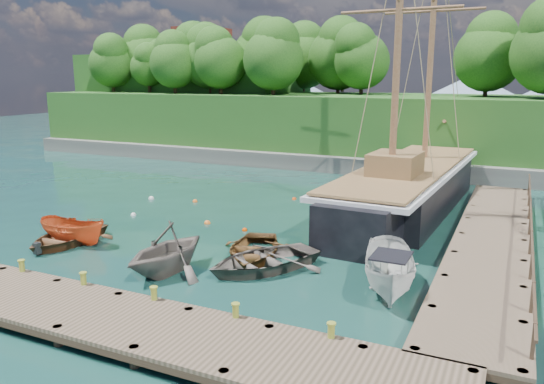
% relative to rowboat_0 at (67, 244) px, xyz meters
% --- Properties ---
extents(ground, '(160.00, 160.00, 0.00)m').
position_rel_rowboat_0_xyz_m(ground, '(6.53, 0.58, 0.00)').
color(ground, '#18372C').
rests_on(ground, ground).
extents(dock_near, '(20.00, 3.20, 1.10)m').
position_rel_rowboat_0_xyz_m(dock_near, '(8.53, -5.92, 0.43)').
color(dock_near, '#473C2C').
rests_on(dock_near, ground).
extents(dock_east, '(3.20, 24.00, 1.10)m').
position_rel_rowboat_0_xyz_m(dock_east, '(18.03, 7.58, 0.43)').
color(dock_east, '#473C2C').
rests_on(dock_east, ground).
extents(bollard_0, '(0.26, 0.26, 0.45)m').
position_rel_rowboat_0_xyz_m(bollard_0, '(2.53, -4.52, 0.00)').
color(bollard_0, olive).
rests_on(bollard_0, ground).
extents(bollard_1, '(0.26, 0.26, 0.45)m').
position_rel_rowboat_0_xyz_m(bollard_1, '(5.53, -4.52, 0.00)').
color(bollard_1, olive).
rests_on(bollard_1, ground).
extents(bollard_2, '(0.26, 0.26, 0.45)m').
position_rel_rowboat_0_xyz_m(bollard_2, '(8.53, -4.52, 0.00)').
color(bollard_2, olive).
rests_on(bollard_2, ground).
extents(bollard_3, '(0.26, 0.26, 0.45)m').
position_rel_rowboat_0_xyz_m(bollard_3, '(11.53, -4.52, 0.00)').
color(bollard_3, olive).
rests_on(bollard_3, ground).
extents(bollard_4, '(0.26, 0.26, 0.45)m').
position_rel_rowboat_0_xyz_m(bollard_4, '(14.53, -4.52, 0.00)').
color(bollard_4, olive).
rests_on(bollard_4, ground).
extents(rowboat_0, '(3.19, 4.40, 0.89)m').
position_rel_rowboat_0_xyz_m(rowboat_0, '(0.00, 0.00, 0.00)').
color(rowboat_0, brown).
rests_on(rowboat_0, ground).
extents(rowboat_1, '(3.95, 4.45, 2.17)m').
position_rel_rowboat_0_xyz_m(rowboat_1, '(6.48, -1.03, 0.00)').
color(rowboat_1, '#6B5F57').
rests_on(rowboat_1, ground).
extents(rowboat_2, '(4.32, 5.18, 0.92)m').
position_rel_rowboat_0_xyz_m(rowboat_2, '(8.79, 1.97, 0.00)').
color(rowboat_2, '#4D3116').
rests_on(rowboat_2, ground).
extents(rowboat_3, '(5.52, 6.01, 1.02)m').
position_rel_rowboat_0_xyz_m(rowboat_3, '(9.77, 0.88, 0.00)').
color(rowboat_3, '#59504A').
rests_on(rowboat_3, ground).
extents(motorboat_orange, '(3.67, 1.39, 1.41)m').
position_rel_rowboat_0_xyz_m(motorboat_orange, '(0.30, 0.17, 0.00)').
color(motorboat_orange, '#DE5725').
rests_on(motorboat_orange, ground).
extents(cabin_boat_white, '(2.93, 5.07, 1.84)m').
position_rel_rowboat_0_xyz_m(cabin_boat_white, '(14.99, 0.63, 0.00)').
color(cabin_boat_white, silver).
rests_on(cabin_boat_white, ground).
extents(schooner, '(5.96, 27.03, 19.71)m').
position_rel_rowboat_0_xyz_m(schooner, '(13.09, 13.57, 1.09)').
color(schooner, black).
rests_on(schooner, ground).
extents(mooring_buoy_0, '(0.30, 0.30, 0.30)m').
position_rel_rowboat_0_xyz_m(mooring_buoy_0, '(-0.53, 5.41, 0.00)').
color(mooring_buoy_0, white).
rests_on(mooring_buoy_0, ground).
extents(mooring_buoy_1, '(0.34, 0.34, 0.34)m').
position_rel_rowboat_0_xyz_m(mooring_buoy_1, '(4.13, 5.72, 0.00)').
color(mooring_buoy_1, orange).
rests_on(mooring_buoy_1, ground).
extents(mooring_buoy_2, '(0.27, 0.27, 0.27)m').
position_rel_rowboat_0_xyz_m(mooring_buoy_2, '(6.54, 5.40, 0.00)').
color(mooring_buoy_2, '#DC3F00').
rests_on(mooring_buoy_2, ground).
extents(mooring_buoy_3, '(0.29, 0.29, 0.29)m').
position_rel_rowboat_0_xyz_m(mooring_buoy_3, '(9.51, 8.59, 0.00)').
color(mooring_buoy_3, silver).
rests_on(mooring_buoy_3, ground).
extents(mooring_buoy_4, '(0.30, 0.30, 0.30)m').
position_rel_rowboat_0_xyz_m(mooring_buoy_4, '(0.78, 9.67, 0.00)').
color(mooring_buoy_4, orange).
rests_on(mooring_buoy_4, ground).
extents(mooring_buoy_5, '(0.28, 0.28, 0.28)m').
position_rel_rowboat_0_xyz_m(mooring_buoy_5, '(6.13, 12.87, 0.00)').
color(mooring_buoy_5, '#D7470F').
rests_on(mooring_buoy_5, ground).
extents(mooring_buoy_6, '(0.35, 0.35, 0.35)m').
position_rel_rowboat_0_xyz_m(mooring_buoy_6, '(-2.17, 9.13, 0.00)').
color(mooring_buoy_6, white).
rests_on(mooring_buoy_6, ground).
extents(headland, '(51.00, 19.31, 12.90)m').
position_rel_rowboat_0_xyz_m(headland, '(-6.35, 31.94, 5.54)').
color(headland, '#474744').
rests_on(headland, ground).
extents(distant_ridge, '(117.00, 40.00, 10.00)m').
position_rel_rowboat_0_xyz_m(distant_ridge, '(10.83, 70.58, 4.35)').
color(distant_ridge, '#728CA5').
rests_on(distant_ridge, ground).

